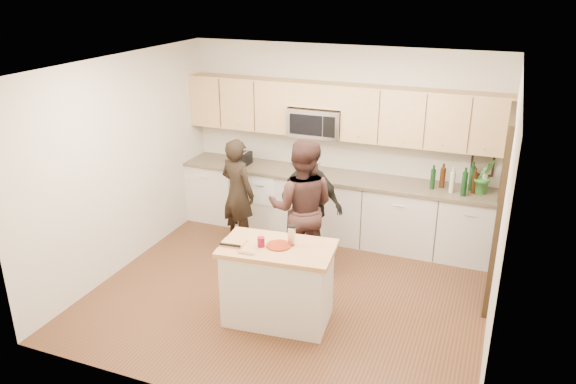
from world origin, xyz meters
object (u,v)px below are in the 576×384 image
at_px(woman_left, 238,193).
at_px(woman_center, 302,208).
at_px(island, 278,283).
at_px(toaster, 241,158).
at_px(woman_right, 311,203).

xyz_separation_m(woman_left, woman_center, (1.10, -0.43, 0.11)).
bearing_deg(island, woman_left, 122.87).
bearing_deg(toaster, woman_right, -29.09).
xyz_separation_m(island, woman_right, (-0.14, 1.49, 0.35)).
bearing_deg(toaster, woman_left, -68.44).
bearing_deg(woman_center, island, 84.18).
relative_size(island, woman_left, 0.82).
distance_m(woman_left, woman_right, 1.10).
height_order(woman_left, woman_right, woman_right).
xyz_separation_m(toaster, woman_left, (0.28, -0.70, -0.26)).
bearing_deg(woman_right, island, 111.83).
relative_size(island, woman_center, 0.72).
bearing_deg(woman_left, woman_right, -165.32).
relative_size(toaster, woman_right, 0.17).
bearing_deg(woman_center, woman_left, -34.47).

